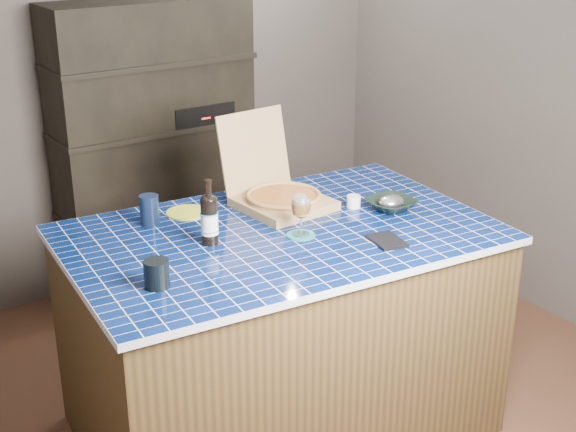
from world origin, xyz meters
TOP-DOWN VIEW (x-y plane):
  - room at (0.00, 0.00)m, footprint 3.50×3.50m
  - shelving_unit at (0.00, 1.53)m, footprint 1.20×0.41m
  - kitchen_island at (-0.21, -0.15)m, footprint 1.92×1.32m
  - pizza_box at (-0.04, 0.09)m, footprint 0.41×0.48m
  - mead_bottle at (-0.52, -0.10)m, footprint 0.08×0.08m
  - teal_trivet at (-0.17, -0.25)m, footprint 0.12×0.12m
  - wine_glass at (-0.17, -0.25)m, footprint 0.08×0.08m
  - tumbler at (-0.88, -0.34)m, footprint 0.10×0.10m
  - dvd_case at (0.09, -0.51)m, footprint 0.15×0.19m
  - bowl at (0.35, -0.23)m, footprint 0.21×0.21m
  - foil_contents at (0.35, -0.23)m, footprint 0.13×0.11m
  - white_jar at (0.23, -0.11)m, footprint 0.06×0.06m
  - navy_cup at (-0.64, 0.24)m, footprint 0.08×0.08m
  - green_trivet at (-0.44, 0.26)m, footprint 0.19×0.19m

SIDE VIEW (x-z plane):
  - kitchen_island at x=-0.21m, z-range 0.00..1.00m
  - shelving_unit at x=0.00m, z-range 0.00..1.80m
  - teal_trivet at x=-0.17m, z-range 1.00..1.00m
  - green_trivet at x=-0.44m, z-range 1.00..1.01m
  - dvd_case at x=0.09m, z-range 1.00..1.01m
  - bowl at x=0.35m, z-range 1.00..1.05m
  - white_jar at x=0.23m, z-range 1.00..1.05m
  - foil_contents at x=0.35m, z-range 1.01..1.07m
  - tumbler at x=-0.88m, z-range 1.00..1.11m
  - pizza_box at x=-0.04m, z-range 0.85..1.26m
  - navy_cup at x=-0.64m, z-range 1.00..1.13m
  - mead_bottle at x=-0.52m, z-range 0.97..1.25m
  - wine_glass at x=-0.17m, z-range 1.04..1.23m
  - room at x=0.00m, z-range -0.50..3.00m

